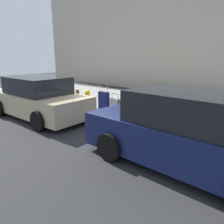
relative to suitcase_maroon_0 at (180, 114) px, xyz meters
The scene contains 14 objects.
ground_plane 3.77m from the suitcase_maroon_0, ahead, with size 40.00×40.00×0.00m, color #28282B.
sidewalk_curb 4.17m from the suitcase_maroon_0, 27.28° to the right, with size 18.00×5.00×0.14m, color gray.
building_facade_sidewalk_side 9.41m from the suitcase_maroon_0, 64.98° to the right, with size 24.00×3.00×8.13m, color #B2A893.
suitcase_maroon_0 is the anchor object (origin of this frame).
suitcase_teal_1 0.53m from the suitcase_maroon_0, 16.63° to the left, with size 0.48×0.26×0.77m.
suitcase_black_2 1.05m from the suitcase_maroon_0, ahead, with size 0.42×0.25×0.85m.
suitcase_red_3 1.54m from the suitcase_maroon_0, ahead, with size 0.41×0.24×0.80m.
suitcase_olive_4 2.06m from the suitcase_maroon_0, ahead, with size 0.47×0.23×0.78m.
suitcase_silver_5 2.58m from the suitcase_maroon_0, ahead, with size 0.41×0.21×0.76m.
suitcase_navy_6 3.10m from the suitcase_maroon_0, ahead, with size 0.47×0.20×1.09m.
fire_hydrant 4.11m from the suitcase_maroon_0, ahead, with size 0.39×0.21×0.74m.
bollard_post 4.59m from the suitcase_maroon_0, ahead, with size 0.15×0.15×0.71m, color brown.
parked_car_navy_0 2.32m from the suitcase_maroon_0, 116.74° to the left, with size 4.42×2.08×1.61m.
parked_car_beige_1 5.11m from the suitcase_maroon_0, 23.80° to the left, with size 4.38×2.08×1.54m.
Camera 1 is at (-6.22, 5.60, 2.29)m, focal length 33.89 mm.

